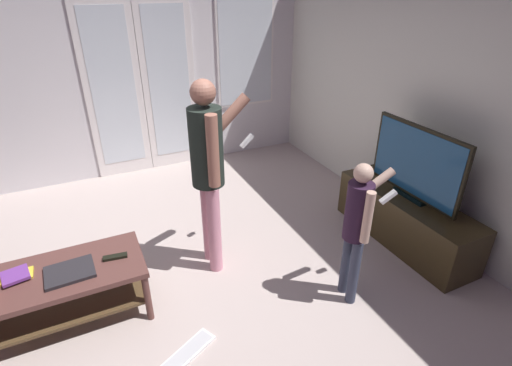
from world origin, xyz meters
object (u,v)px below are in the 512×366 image
at_px(flat_screen_tv, 416,164).
at_px(loose_keyboard, 187,353).
at_px(book_stack, 16,276).
at_px(person_child, 358,222).
at_px(tv_stand, 405,219).
at_px(laptop_closed, 70,272).
at_px(person_adult, 209,163).
at_px(coffee_table, 66,284).
at_px(tv_remote_black, 115,257).

bearing_deg(flat_screen_tv, loose_keyboard, -170.62).
distance_m(flat_screen_tv, loose_keyboard, 2.43).
xyz_separation_m(loose_keyboard, book_stack, (-0.94, 0.73, 0.45)).
xyz_separation_m(flat_screen_tv, person_child, (-0.93, -0.39, -0.12)).
bearing_deg(loose_keyboard, tv_stand, 9.28).
bearing_deg(laptop_closed, tv_stand, -7.95).
distance_m(flat_screen_tv, laptop_closed, 2.91).
height_order(person_adult, book_stack, person_adult).
bearing_deg(coffee_table, tv_stand, -5.95).
xyz_separation_m(flat_screen_tv, person_adult, (-1.75, 0.47, 0.16)).
relative_size(person_adult, person_child, 1.41).
bearing_deg(tv_stand, coffee_table, 174.05).
bearing_deg(laptop_closed, tv_remote_black, 4.27).
distance_m(tv_remote_black, book_stack, 0.64).
height_order(flat_screen_tv, tv_remote_black, flat_screen_tv).
relative_size(flat_screen_tv, tv_remote_black, 5.78).
bearing_deg(tv_stand, person_adult, 165.01).
bearing_deg(tv_remote_black, flat_screen_tv, 1.11).
height_order(person_child, loose_keyboard, person_child).
height_order(laptop_closed, tv_remote_black, laptop_closed).
distance_m(loose_keyboard, laptop_closed, 0.98).
distance_m(flat_screen_tv, person_child, 1.02).
distance_m(loose_keyboard, book_stack, 1.28).
distance_m(person_adult, book_stack, 1.55).
bearing_deg(person_adult, tv_stand, -14.99).
relative_size(coffee_table, loose_keyboard, 2.42).
relative_size(person_adult, laptop_closed, 5.11).
bearing_deg(book_stack, loose_keyboard, -37.90).
height_order(loose_keyboard, laptop_closed, laptop_closed).
relative_size(coffee_table, person_adult, 0.67).
bearing_deg(laptop_closed, book_stack, 159.17).
bearing_deg(tv_remote_black, book_stack, -178.65).
relative_size(flat_screen_tv, loose_keyboard, 2.18).
relative_size(person_adult, loose_keyboard, 3.62).
bearing_deg(laptop_closed, person_adult, 7.92).
height_order(tv_stand, loose_keyboard, tv_stand).
xyz_separation_m(person_adult, loose_keyboard, (-0.51, -0.84, -0.97)).
relative_size(coffee_table, book_stack, 5.27).
xyz_separation_m(person_child, laptop_closed, (-1.94, 0.64, -0.24)).
bearing_deg(book_stack, tv_stand, -6.48).
distance_m(tv_stand, person_adult, 1.96).
height_order(flat_screen_tv, book_stack, flat_screen_tv).
bearing_deg(tv_stand, book_stack, 173.52).
bearing_deg(coffee_table, laptop_closed, -43.70).
bearing_deg(flat_screen_tv, book_stack, 173.58).
relative_size(tv_stand, laptop_closed, 4.50).
xyz_separation_m(coffee_table, loose_keyboard, (0.66, -0.68, -0.31)).
bearing_deg(person_child, loose_keyboard, 179.51).
xyz_separation_m(person_child, book_stack, (-2.27, 0.75, -0.23)).
height_order(flat_screen_tv, person_adult, person_adult).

